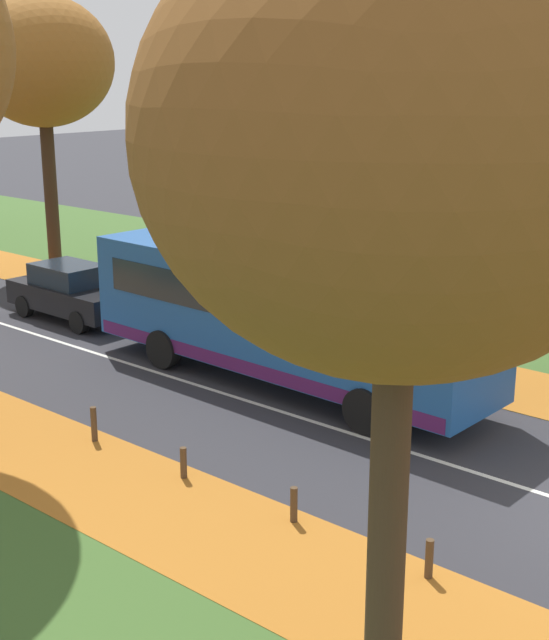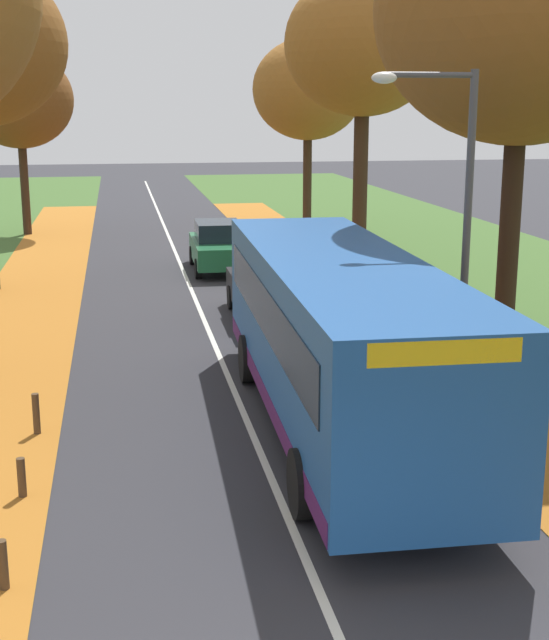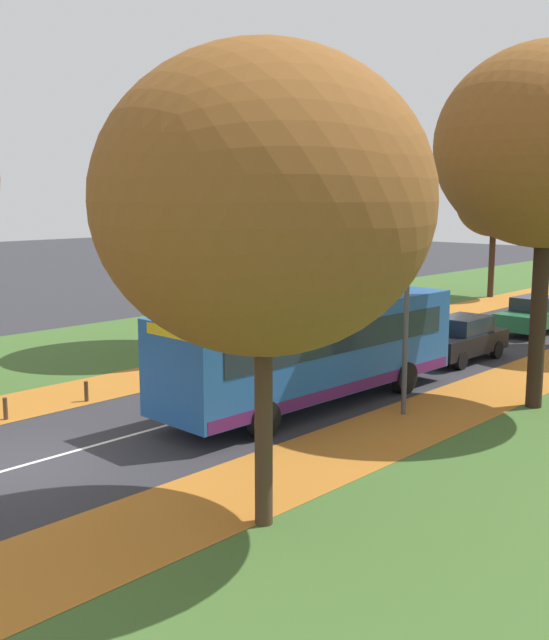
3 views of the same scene
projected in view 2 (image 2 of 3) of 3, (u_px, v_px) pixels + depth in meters
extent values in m
cube|color=#B26B23|center=(8.00, 356.00, 19.68)|extent=(2.80, 60.00, 0.00)
cube|color=#3D6028|center=(488.00, 283.00, 27.76)|extent=(12.00, 90.00, 0.01)
cube|color=#B26B23|center=(407.00, 337.00, 21.23)|extent=(2.80, 60.00, 0.00)
cube|color=silver|center=(193.00, 293.00, 26.20)|extent=(0.12, 80.00, 0.01)
cylinder|color=#382619|center=(25.00, 188.00, 37.63)|extent=(0.36, 0.36, 3.95)
ellipsoid|color=brown|center=(19.00, 99.00, 36.77)|extent=(4.45, 4.45, 4.00)
cylinder|color=black|center=(509.00, 241.00, 19.40)|extent=(0.45, 0.45, 5.02)
ellipsoid|color=brown|center=(523.00, 9.00, 18.27)|extent=(6.16, 6.16, 5.55)
cylinder|color=#382619|center=(360.00, 188.00, 29.56)|extent=(0.49, 0.49, 5.40)
ellipsoid|color=#935B23|center=(363.00, 44.00, 28.47)|extent=(5.09, 5.09, 4.58)
cylinder|color=#382619|center=(307.00, 181.00, 39.11)|extent=(0.38, 0.38, 4.25)
ellipsoid|color=#935B23|center=(308.00, 89.00, 38.19)|extent=(4.79, 4.79, 4.31)
cylinder|color=#4C3823|center=(3.00, 565.00, 10.14)|extent=(0.12, 0.12, 0.61)
cylinder|color=#4C3823|center=(22.00, 478.00, 12.55)|extent=(0.12, 0.12, 0.59)
cylinder|color=#4C3823|center=(36.00, 414.00, 14.94)|extent=(0.12, 0.12, 0.71)
cylinder|color=#47474C|center=(466.00, 244.00, 15.83)|extent=(0.14, 0.14, 6.00)
cylinder|color=#47474C|center=(430.00, 75.00, 15.01)|extent=(1.60, 0.10, 0.10)
ellipsoid|color=silver|center=(384.00, 78.00, 14.89)|extent=(0.44, 0.28, 0.20)
cube|color=#1E5199|center=(339.00, 331.00, 14.88)|extent=(2.76, 10.46, 2.50)
cube|color=#19232D|center=(441.00, 414.00, 9.86)|extent=(2.30, 0.16, 1.30)
cube|color=#19232D|center=(339.00, 308.00, 14.79)|extent=(2.77, 9.21, 0.80)
cube|color=#4C1951|center=(338.00, 392.00, 15.13)|extent=(2.77, 10.25, 0.32)
cube|color=yellow|center=(444.00, 352.00, 9.67)|extent=(1.75, 0.12, 0.28)
cylinder|color=black|center=(473.00, 473.00, 12.25)|extent=(0.32, 0.97, 0.96)
cylinder|color=black|center=(303.00, 484.00, 11.90)|extent=(0.32, 0.97, 0.96)
cylinder|color=black|center=(364.00, 354.00, 18.10)|extent=(0.32, 0.97, 0.96)
cylinder|color=black|center=(248.00, 359.00, 17.75)|extent=(0.32, 0.97, 0.96)
cube|color=black|center=(268.00, 294.00, 22.94)|extent=(1.75, 4.22, 0.70)
cube|color=#19232D|center=(267.00, 268.00, 22.93)|extent=(1.47, 2.03, 0.60)
cylinder|color=black|center=(307.00, 317.00, 21.90)|extent=(0.23, 0.64, 0.64)
cylinder|color=black|center=(245.00, 320.00, 21.65)|extent=(0.23, 0.64, 0.64)
cylinder|color=black|center=(289.00, 295.00, 24.40)|extent=(0.23, 0.64, 0.64)
cylinder|color=black|center=(232.00, 297.00, 24.15)|extent=(0.23, 0.64, 0.64)
cube|color=#1E6038|center=(219.00, 251.00, 29.67)|extent=(1.77, 4.23, 0.70)
cube|color=#19232D|center=(218.00, 231.00, 29.66)|extent=(1.48, 2.04, 0.60)
cylinder|color=black|center=(247.00, 267.00, 28.62)|extent=(0.23, 0.64, 0.64)
cylinder|color=black|center=(198.00, 269.00, 28.38)|extent=(0.23, 0.64, 0.64)
cylinder|color=black|center=(238.00, 254.00, 31.12)|extent=(0.23, 0.64, 0.64)
cylinder|color=black|center=(193.00, 255.00, 30.88)|extent=(0.23, 0.64, 0.64)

